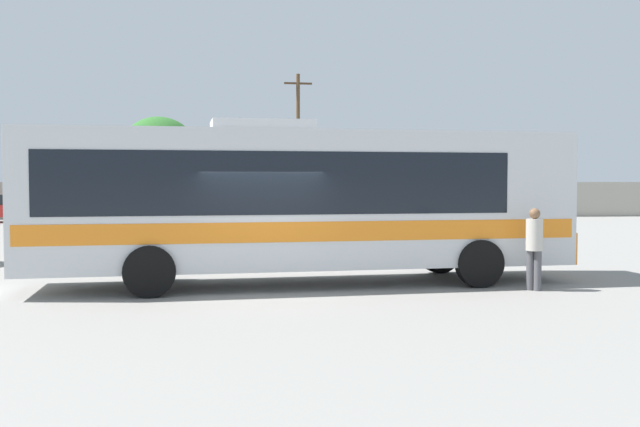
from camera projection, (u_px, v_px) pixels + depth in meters
name	position (u px, v px, depth m)	size (l,w,h in m)	color
ground_plane	(257.00, 247.00, 24.95)	(300.00, 300.00, 0.00)	gray
perimeter_wall	(254.00, 200.00, 43.87)	(80.00, 0.30, 2.23)	#9E998C
coach_bus_silver_orange	(296.00, 198.00, 15.82)	(12.18, 3.68, 3.63)	silver
attendant_by_bus_door	(534.00, 244.00, 14.96)	(0.50, 0.50, 1.74)	#4C4C51
parked_car_leftmost_red	(9.00, 208.00, 39.63)	(4.11, 2.02, 1.54)	red
parked_car_second_grey	(119.00, 209.00, 39.46)	(4.26, 2.00, 1.43)	slate
utility_pole_near	(298.00, 143.00, 45.49)	(1.80, 0.26, 9.13)	#4C3823
roadside_tree_left	(72.00, 153.00, 45.67)	(3.97, 3.97, 5.79)	brown
roadside_tree_midleft	(159.00, 148.00, 48.54)	(4.95, 4.95, 6.69)	brown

